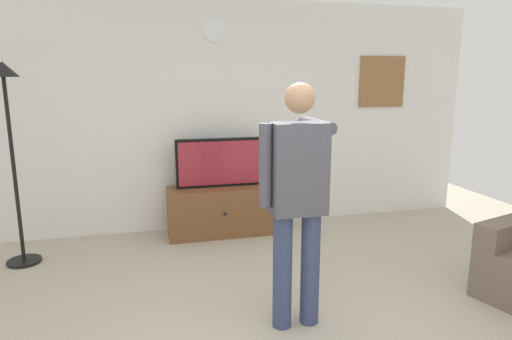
# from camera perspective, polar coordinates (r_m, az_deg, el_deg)

# --- Properties ---
(back_wall) EXTENTS (6.40, 0.10, 2.70)m
(back_wall) POSITION_cam_1_polar(r_m,az_deg,el_deg) (5.40, -4.31, 6.83)
(back_wall) COLOR silver
(back_wall) RESTS_ON ground_plane
(tv_stand) EXTENTS (1.25, 0.46, 0.57)m
(tv_stand) POSITION_cam_1_polar(r_m,az_deg,el_deg) (5.25, -4.42, -5.21)
(tv_stand) COLOR brown
(tv_stand) RESTS_ON ground_plane
(television) EXTENTS (1.03, 0.07, 0.57)m
(television) POSITION_cam_1_polar(r_m,az_deg,el_deg) (5.16, -4.61, 0.96)
(television) COLOR black
(television) RESTS_ON tv_stand
(wall_clock) EXTENTS (0.26, 0.03, 0.26)m
(wall_clock) POSITION_cam_1_polar(r_m,az_deg,el_deg) (5.33, -5.34, 17.42)
(wall_clock) COLOR white
(framed_picture) EXTENTS (0.62, 0.04, 0.64)m
(framed_picture) POSITION_cam_1_polar(r_m,az_deg,el_deg) (6.04, 15.81, 10.84)
(framed_picture) COLOR olive
(floor_lamp) EXTENTS (0.32, 0.32, 1.96)m
(floor_lamp) POSITION_cam_1_polar(r_m,az_deg,el_deg) (4.78, -29.14, 5.33)
(floor_lamp) COLOR black
(floor_lamp) RESTS_ON ground_plane
(person_standing_nearer_lamp) EXTENTS (0.57, 0.78, 1.78)m
(person_standing_nearer_lamp) POSITION_cam_1_polar(r_m,az_deg,el_deg) (3.17, 5.32, -3.03)
(person_standing_nearer_lamp) COLOR #384266
(person_standing_nearer_lamp) RESTS_ON ground_plane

